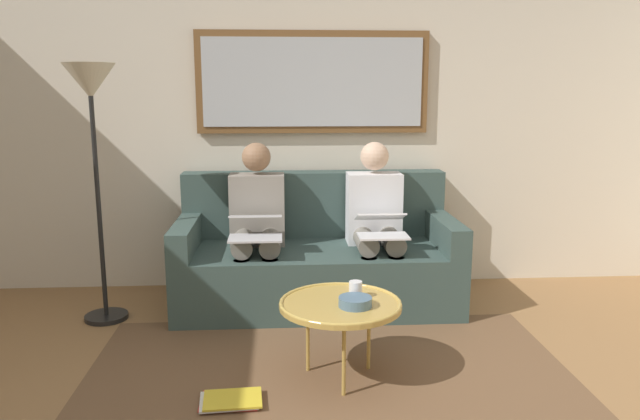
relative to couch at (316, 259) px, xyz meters
The scene contains 13 objects.
wall_rear 1.10m from the couch, 90.00° to the right, with size 6.00×0.12×2.60m, color beige.
area_rug 1.30m from the couch, 90.00° to the left, with size 2.60×1.80×0.01m, color brown.
couch is the anchor object (origin of this frame).
framed_mirror 1.30m from the couch, 90.00° to the right, with size 1.71×0.05×0.74m.
coffee_table 1.22m from the couch, 92.50° to the left, with size 0.63×0.63×0.43m.
cup 1.17m from the couch, 96.95° to the left, with size 0.07×0.07×0.09m, color silver.
bowl 1.29m from the couch, 95.46° to the left, with size 0.17×0.17×0.05m, color slate.
person_left 0.51m from the couch, behind, with size 0.38×0.58×1.14m.
laptop_white 0.60m from the couch, 142.92° to the left, with size 0.33×0.33×0.15m.
person_right 0.51m from the couch, ahead, with size 0.38×0.58×1.14m.
laptop_silver 0.61m from the couch, 37.31° to the left, with size 0.34×0.35×0.15m.
magazine_stack 1.56m from the couch, 70.85° to the left, with size 0.31×0.23×0.03m.
standing_lamp 1.79m from the couch, 10.69° to the left, with size 0.32×0.32×1.66m.
Camera 1 is at (0.25, 2.09, 1.50)m, focal length 34.36 mm.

